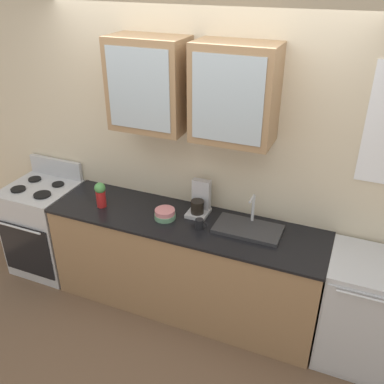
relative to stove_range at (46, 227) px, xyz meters
name	(u,v)px	position (x,y,z in m)	size (l,w,h in m)	color
ground_plane	(185,303)	(1.49, 0.00, -0.46)	(10.00, 10.00, 0.00)	brown
back_wall_unit	(200,143)	(1.50, 0.32, 1.00)	(4.85, 0.44, 2.70)	beige
counter	(184,264)	(1.49, 0.00, -0.01)	(2.34, 0.62, 0.90)	#93704C
stove_range	(46,227)	(0.00, 0.00, 0.00)	(0.62, 0.64, 1.08)	silver
sink_faucet	(248,228)	(2.02, 0.06, 0.46)	(0.53, 0.29, 0.27)	#2D2D30
bowl_stack	(165,214)	(1.33, -0.03, 0.48)	(0.18, 0.18, 0.08)	#669972
vase	(101,194)	(0.74, -0.06, 0.56)	(0.09, 0.09, 0.23)	#B21E1E
cup_near_sink	(200,224)	(1.66, -0.06, 0.48)	(0.10, 0.06, 0.09)	black
dishwasher	(363,312)	(2.96, 0.00, -0.01)	(0.59, 0.61, 0.90)	silver
coffee_maker	(200,202)	(1.56, 0.16, 0.55)	(0.17, 0.20, 0.29)	#B7B7BC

